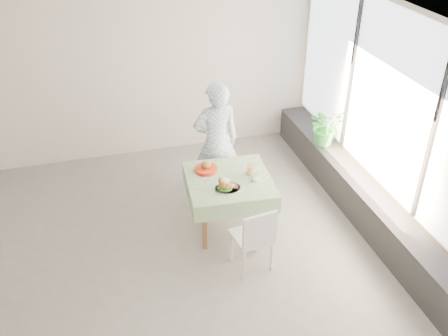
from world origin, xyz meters
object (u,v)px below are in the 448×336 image
object	(u,v)px
cafe_table	(229,197)
main_dish	(226,186)
chair_far	(224,176)
chair_near	(252,248)
potted_plant	(326,126)
diner	(216,142)
juice_cup_orange	(251,170)

from	to	relation	value
cafe_table	main_dish	size ratio (longest dim) A/B	3.46
chair_far	chair_near	size ratio (longest dim) A/B	0.96
potted_plant	chair_far	bearing A→B (deg)	-176.26
cafe_table	diner	world-z (taller)	diner
chair_far	diner	world-z (taller)	diner
potted_plant	juice_cup_orange	bearing A→B (deg)	-148.70
chair_near	juice_cup_orange	xyz separation A→B (m)	(0.25, 0.83, 0.54)
main_dish	juice_cup_orange	bearing A→B (deg)	32.05
chair_far	potted_plant	size ratio (longest dim) A/B	1.44
main_dish	chair_near	bearing A→B (deg)	-76.32
chair_far	chair_near	world-z (taller)	chair_near
juice_cup_orange	potted_plant	size ratio (longest dim) A/B	0.51
chair_far	diner	xyz separation A→B (m)	(-0.12, -0.06, 0.61)
chair_far	juice_cup_orange	size ratio (longest dim) A/B	2.85
juice_cup_orange	main_dish	bearing A→B (deg)	-147.95
juice_cup_orange	cafe_table	bearing A→B (deg)	-175.16
chair_far	chair_near	xyz separation A→B (m)	(-0.12, -1.62, 0.01)
cafe_table	chair_far	xyz separation A→B (m)	(0.16, 0.81, -0.20)
chair_near	main_dish	world-z (taller)	main_dish
main_dish	potted_plant	bearing A→B (deg)	31.46
juice_cup_orange	potted_plant	world-z (taller)	potted_plant
chair_near	main_dish	bearing A→B (deg)	103.68
cafe_table	main_dish	distance (m)	0.42
chair_far	potted_plant	xyz separation A→B (m)	(1.59, 0.10, 0.53)
potted_plant	main_dish	bearing A→B (deg)	-148.54
cafe_table	potted_plant	xyz separation A→B (m)	(1.75, 0.91, 0.33)
chair_near	potted_plant	distance (m)	2.48
chair_near	chair_far	bearing A→B (deg)	85.82
juice_cup_orange	chair_far	bearing A→B (deg)	99.74
cafe_table	juice_cup_orange	size ratio (longest dim) A/B	3.83
chair_near	diner	size ratio (longest dim) A/B	0.50
chair_near	main_dish	distance (m)	0.80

